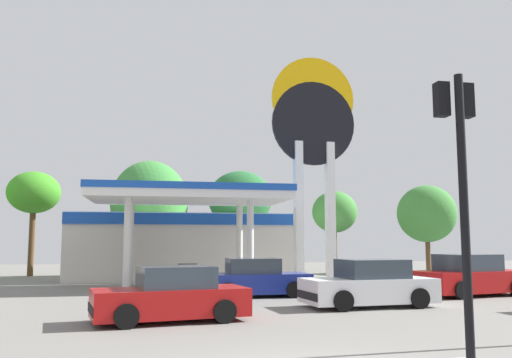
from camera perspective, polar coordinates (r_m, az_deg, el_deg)
gas_station at (r=30.66m, az=-7.90°, el=-6.60°), size 12.43×11.31×4.69m
station_pole_sign at (r=27.68m, az=6.17°, el=4.36°), size 4.37×0.56×11.70m
car_0 at (r=21.30m, az=-0.02°, el=-10.66°), size 4.22×2.01×1.49m
car_2 at (r=18.41m, az=11.98°, el=-11.06°), size 4.50×2.30×1.56m
car_4 at (r=23.28m, az=21.96°, el=-9.68°), size 4.87×2.81×1.64m
car_5 at (r=15.01m, az=-9.07°, el=-12.29°), size 4.38×2.45×1.48m
traffic_signal_0 at (r=9.12m, az=21.44°, el=-8.18°), size 0.68×0.70×4.87m
tree_1 at (r=36.49m, az=-22.67°, el=-1.42°), size 3.26×3.26×6.54m
tree_2 at (r=33.93m, az=-11.32°, el=-2.50°), size 4.80×4.80×7.16m
tree_3 at (r=35.14m, az=-1.71°, el=-2.18°), size 4.23×4.23×6.76m
tree_4 at (r=36.86m, az=8.41°, el=-3.53°), size 3.07×3.07×5.55m
tree_5 at (r=38.82m, az=17.79°, el=-3.56°), size 4.02×4.02×6.02m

